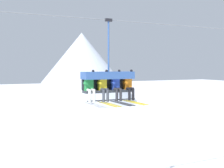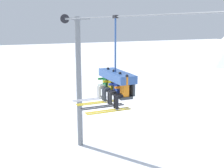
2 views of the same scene
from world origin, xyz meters
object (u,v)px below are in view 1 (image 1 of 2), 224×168
(chairlift_chair, at_px, (108,78))
(skier_orange, at_px, (129,85))
(skier_blue, at_px, (116,85))
(skier_green, at_px, (90,86))
(skier_yellow, at_px, (103,86))

(chairlift_chair, distance_m, skier_orange, 0.95)
(chairlift_chair, bearing_deg, skier_blue, -36.02)
(skier_green, relative_size, skier_blue, 1.00)
(skier_yellow, bearing_deg, chairlift_chair, 36.64)
(skier_blue, bearing_deg, chairlift_chair, 143.98)
(chairlift_chair, relative_size, skier_orange, 1.94)
(skier_yellow, height_order, skier_orange, same)
(skier_green, xyz_separation_m, skier_yellow, (0.58, 0.00, 0.00))
(skier_yellow, xyz_separation_m, skier_blue, (0.58, 0.00, 0.00))
(skier_blue, distance_m, skier_orange, 0.58)
(skier_green, bearing_deg, chairlift_chair, 13.82)
(chairlift_chair, height_order, skier_orange, chairlift_chair)
(skier_green, bearing_deg, skier_blue, 0.00)
(skier_green, xyz_separation_m, skier_orange, (1.74, 0.00, 0.00))
(chairlift_chair, bearing_deg, skier_green, -166.18)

